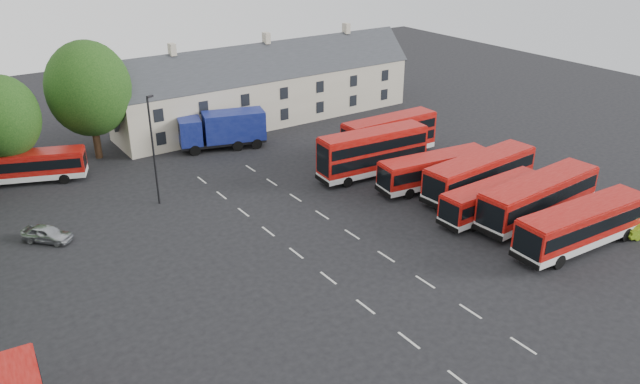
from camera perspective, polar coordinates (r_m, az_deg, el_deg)
The scene contains 14 objects.
ground at distance 43.31m, azimuth -0.76°, elevation -6.70°, with size 140.00×140.00×0.00m, color black.
lane_markings at distance 45.95m, azimuth 0.45°, elevation -4.73°, with size 5.15×33.80×0.01m.
terrace_houses at distance 72.41m, azimuth -4.77°, elevation 9.49°, with size 35.70×7.13×10.06m.
bus_row_a at distance 48.38m, azimuth 22.91°, elevation -2.62°, with size 11.68×3.23×3.27m.
bus_row_b at distance 51.60m, azimuth 19.38°, elevation -0.27°, with size 12.20×3.50×3.41m.
bus_row_c at distance 51.15m, azimuth 15.52°, elevation -0.40°, with size 10.00×2.52×2.81m.
bus_row_d at distance 54.94m, azimuth 14.43°, elevation 1.82°, with size 11.92×3.54×3.33m.
bus_row_e at distance 55.40m, azimuth 10.46°, elevation 2.16°, with size 10.77×3.72×2.98m.
bus_dd_south at distance 56.85m, azimuth 4.85°, elevation 3.79°, with size 10.67×3.26×4.31m.
bus_dd_north at distance 61.42m, azimuth 6.34°, elevation 5.23°, with size 10.16×2.45×4.16m.
bus_north at distance 61.32m, azimuth -25.36°, elevation 2.28°, with size 10.29×5.81×2.87m.
box_truck at distance 64.40m, azimuth -8.82°, elevation 5.76°, with size 9.02×4.99×3.77m.
silver_car at distance 50.17m, azimuth -23.70°, elevation -3.51°, with size 1.50×3.73×1.27m, color #AFB2B7.
lamppost at distance 51.96m, azimuth -15.00°, elevation 3.90°, with size 0.63×0.41×9.20m.
Camera 1 is at (-20.45, -30.95, 22.35)m, focal length 35.00 mm.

